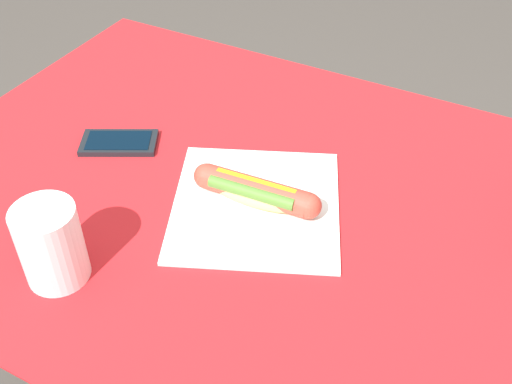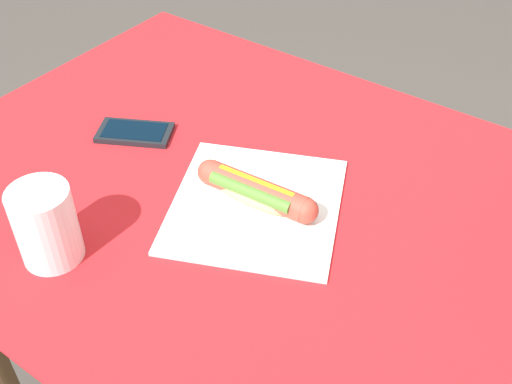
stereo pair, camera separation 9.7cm
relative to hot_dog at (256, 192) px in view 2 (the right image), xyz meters
name	(u,v)px [view 2 (the right image)]	position (x,y,z in m)	size (l,w,h in m)	color
dining_table	(262,260)	(0.00, -0.02, -0.17)	(1.19, 0.85, 0.78)	brown
paper_wrapper	(256,205)	(0.00, 0.00, -0.03)	(0.26, 0.28, 0.01)	white
hot_dog	(256,192)	(0.00, 0.00, 0.00)	(0.21, 0.06, 0.05)	#E5BC75
cell_phone	(135,132)	(0.29, -0.03, -0.03)	(0.15, 0.12, 0.01)	black
drinking_cup	(46,225)	(0.18, 0.26, 0.03)	(0.09, 0.09, 0.12)	white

